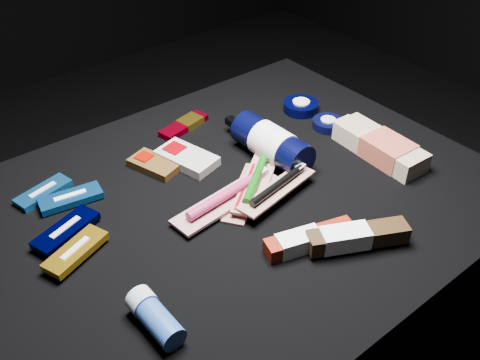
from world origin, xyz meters
TOP-DOWN VIEW (x-y plane):
  - ground at (0.00, 0.00)m, footprint 3.00×3.00m
  - cloth_table at (0.00, 0.00)m, footprint 0.98×0.78m
  - luna_bar_0 at (-0.29, 0.23)m, footprint 0.12×0.07m
  - luna_bar_1 at (-0.26, 0.18)m, footprint 0.12×0.06m
  - luna_bar_2 at (-0.31, 0.10)m, footprint 0.13×0.08m
  - luna_bar_3 at (-0.32, 0.04)m, footprint 0.12×0.08m
  - clif_bar_0 at (-0.08, 0.18)m, footprint 0.09×0.12m
  - clif_bar_1 at (-0.02, 0.15)m, footprint 0.10×0.14m
  - power_bar at (0.06, 0.26)m, footprint 0.13×0.06m
  - lotion_bottle at (0.13, 0.05)m, footprint 0.08×0.24m
  - cream_tin_upper at (0.32, 0.15)m, footprint 0.08×0.08m
  - cream_tin_lower at (0.31, 0.06)m, footprint 0.07×0.07m
  - bodywash_bottle at (0.32, -0.09)m, footprint 0.08×0.22m
  - deodorant_stick at (-0.29, -0.17)m, footprint 0.04×0.10m
  - toothbrush_pack_0 at (0.01, -0.01)m, footprint 0.17×0.14m
  - toothbrush_pack_1 at (-0.03, -0.01)m, footprint 0.24×0.08m
  - toothbrush_pack_2 at (0.05, -0.01)m, footprint 0.20×0.17m
  - toothbrush_pack_3 at (0.05, -0.06)m, footprint 0.19×0.07m
  - toothpaste_carton_red at (0.00, -0.19)m, footprint 0.17×0.08m
  - toothpaste_carton_green at (0.06, -0.24)m, footprint 0.17×0.11m

SIDE VIEW (x-z plane):
  - ground at x=0.00m, z-range 0.00..0.00m
  - cloth_table at x=0.00m, z-range 0.00..0.40m
  - luna_bar_0 at x=-0.29m, z-range 0.40..0.41m
  - power_bar at x=0.06m, z-range 0.40..0.41m
  - toothbrush_pack_0 at x=0.01m, z-range 0.40..0.42m
  - clif_bar_0 at x=-0.08m, z-range 0.40..0.42m
  - luna_bar_1 at x=-0.26m, z-range 0.40..0.42m
  - cream_tin_lower at x=0.31m, z-range 0.40..0.42m
  - clif_bar_1 at x=-0.02m, z-range 0.40..0.42m
  - cream_tin_upper at x=0.32m, z-range 0.40..0.42m
  - luna_bar_2 at x=-0.31m, z-range 0.40..0.42m
  - luna_bar_3 at x=-0.32m, z-range 0.41..0.42m
  - toothpaste_carton_red at x=0.00m, z-range 0.40..0.43m
  - toothbrush_pack_1 at x=-0.03m, z-range 0.40..0.43m
  - deodorant_stick at x=-0.29m, z-range 0.40..0.44m
  - bodywash_bottle at x=0.32m, z-range 0.40..0.44m
  - toothpaste_carton_green at x=0.06m, z-range 0.41..0.44m
  - toothbrush_pack_2 at x=0.05m, z-range 0.41..0.43m
  - toothbrush_pack_3 at x=0.05m, z-range 0.42..0.44m
  - lotion_bottle at x=0.13m, z-range 0.40..0.47m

